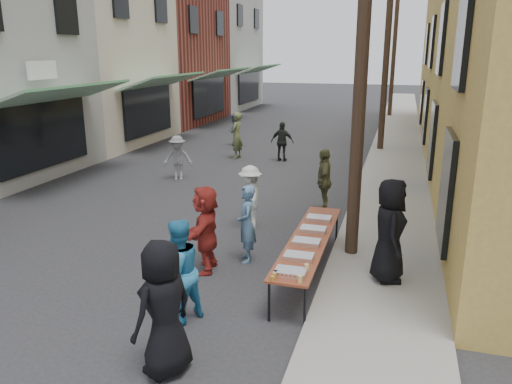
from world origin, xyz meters
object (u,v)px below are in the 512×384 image
Objects in this scene: utility_pole_far at (394,45)px; serving_table at (309,240)px; utility_pole_near at (363,33)px; guest_front_a at (164,309)px; utility_pole_mid at (387,43)px; server at (390,230)px; catering_tray_sausage at (291,272)px; guest_front_c at (178,271)px.

utility_pole_far reaches higher than serving_table.
utility_pole_near reaches higher than guest_front_a.
utility_pole_mid is 12.00m from utility_pole_far.
utility_pole_near reaches higher than server.
utility_pole_near reaches higher than catering_tray_sausage.
guest_front_a reaches higher than guest_front_c.
guest_front_c reaches higher than serving_table.
catering_tray_sausage is at bearing 128.80° from server.
utility_pole_near is 2.25× the size of serving_table.
utility_pole_mid and utility_pole_far have the same top height.
utility_pole_mid is 18.00× the size of catering_tray_sausage.
serving_table is 2.09× the size of server.
utility_pole_near is 1.00× the size of utility_pole_far.
guest_front_a reaches higher than serving_table.
guest_front_a is 1.33m from guest_front_c.
guest_front_a is at bearing 43.69° from guest_front_c.
utility_pole_far is 27.73m from guest_front_c.
server reaches higher than serving_table.
utility_pole_mid is 4.78× the size of guest_front_a.
utility_pole_far is (0.00, 24.00, 0.00)m from utility_pole_near.
serving_table is (-0.70, -13.14, -3.79)m from utility_pole_mid.
utility_pole_mid is at bearing -162.04° from guest_front_c.
utility_pole_near is at bearing 75.93° from catering_tray_sausage.
utility_pole_far is 5.28× the size of guest_front_c.
serving_table is at bearing -177.05° from guest_front_a.
utility_pole_near is 24.00m from utility_pole_far.
catering_tray_sausage reaches higher than serving_table.
utility_pole_mid is (0.00, 12.00, 0.00)m from utility_pole_near.
serving_table is 2.81m from guest_front_c.
utility_pole_far reaches higher than guest_front_a.
serving_table is 3.76m from guest_front_a.
utility_pole_mid is 15.99m from guest_front_c.
utility_pole_far is at bearing -161.03° from guest_front_a.
server is (0.76, -1.13, -3.44)m from utility_pole_near.
server is (2.74, 3.53, 0.12)m from guest_front_a.
guest_front_a is (-1.98, -28.66, -3.56)m from utility_pole_far.
guest_front_c is (-0.39, 1.27, -0.09)m from guest_front_a.
server is (1.46, 1.66, 0.27)m from catering_tray_sausage.
utility_pole_near is 4.69× the size of server.
serving_table is 1.65m from catering_tray_sausage.
guest_front_c reaches higher than catering_tray_sausage.
guest_front_a is (-1.98, -16.66, -3.56)m from utility_pole_mid.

